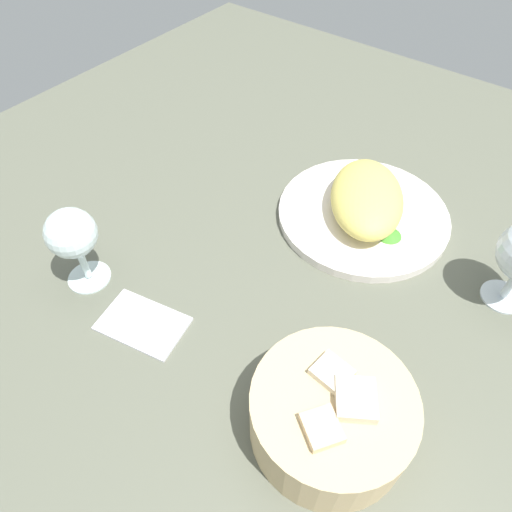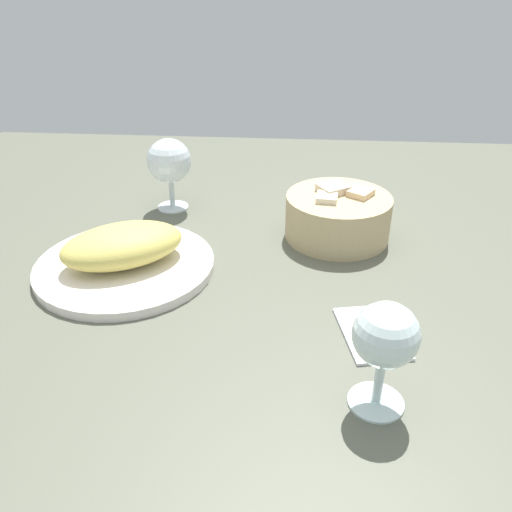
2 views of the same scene
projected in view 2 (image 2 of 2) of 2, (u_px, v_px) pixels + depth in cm
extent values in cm
cube|color=#585B4C|center=(227.00, 289.00, 75.67)|extent=(140.00, 140.00, 2.00)
cylinder|color=white|center=(125.00, 266.00, 78.15)|extent=(26.45, 26.45, 1.40)
ellipsoid|color=#D3C15C|center=(123.00, 245.00, 76.43)|extent=(20.81, 18.22, 5.56)
cone|color=#408E2D|center=(150.00, 242.00, 82.17)|extent=(3.74, 3.74, 1.05)
cylinder|color=tan|center=(338.00, 217.00, 86.05)|extent=(17.15, 17.15, 7.29)
cube|color=beige|center=(360.00, 201.00, 84.86)|extent=(4.81, 4.91, 3.68)
cube|color=beige|center=(332.00, 198.00, 86.19)|extent=(5.86, 5.72, 4.41)
cube|color=beige|center=(326.00, 205.00, 83.32)|extent=(3.69, 4.02, 3.66)
cylinder|color=silver|center=(376.00, 401.00, 54.84)|extent=(5.90, 5.90, 0.60)
cylinder|color=silver|center=(379.00, 381.00, 53.42)|extent=(1.00, 1.00, 5.13)
sphere|color=silver|center=(386.00, 335.00, 50.50)|extent=(6.64, 6.64, 6.64)
cylinder|color=silver|center=(173.00, 206.00, 97.85)|extent=(5.73, 5.73, 0.60)
cylinder|color=silver|center=(172.00, 193.00, 96.56)|extent=(1.00, 1.00, 4.60)
sphere|color=silver|center=(169.00, 161.00, 93.45)|extent=(7.95, 7.95, 7.95)
cube|color=silver|center=(371.00, 332.00, 64.81)|extent=(9.10, 12.20, 0.80)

